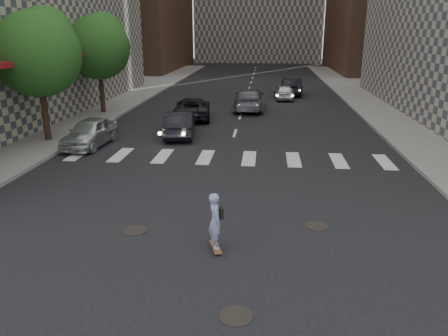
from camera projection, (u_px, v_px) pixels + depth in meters
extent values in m
plane|color=black|center=(197.00, 254.00, 11.38)|extent=(160.00, 160.00, 0.00)
cube|color=gray|center=(42.00, 109.00, 31.65)|extent=(13.00, 80.00, 0.15)
cube|color=black|center=(1.00, 107.00, 21.28)|extent=(0.30, 14.00, 4.00)
cube|color=maroon|center=(10.00, 63.00, 20.57)|extent=(1.60, 14.00, 0.25)
cube|color=black|center=(446.00, 101.00, 23.05)|extent=(0.30, 18.00, 4.00)
cylinder|color=#382619|center=(45.00, 113.00, 22.21)|extent=(0.32, 0.32, 2.80)
sphere|color=#1D4416|center=(38.00, 54.00, 21.33)|extent=(4.20, 4.20, 4.20)
sphere|color=#1D4416|center=(45.00, 35.00, 21.61)|extent=(2.80, 2.80, 2.80)
cylinder|color=#382619|center=(102.00, 92.00, 29.80)|extent=(0.32, 0.32, 2.80)
sphere|color=#1D4416|center=(98.00, 48.00, 28.92)|extent=(4.20, 4.20, 4.20)
sphere|color=#1D4416|center=(103.00, 33.00, 29.20)|extent=(2.80, 2.80, 2.80)
cylinder|color=black|center=(236.00, 316.00, 8.90)|extent=(0.70, 0.70, 0.02)
cylinder|color=black|center=(135.00, 230.00, 12.70)|extent=(0.70, 0.70, 0.02)
cylinder|color=black|center=(317.00, 226.00, 12.98)|extent=(0.70, 0.70, 0.02)
cube|color=brown|center=(216.00, 247.00, 11.59)|extent=(0.43, 0.83, 0.02)
cylinder|color=green|center=(215.00, 254.00, 11.33)|extent=(0.04, 0.06, 0.05)
cylinder|color=green|center=(220.00, 253.00, 11.35)|extent=(0.04, 0.06, 0.05)
cylinder|color=green|center=(211.00, 244.00, 11.86)|extent=(0.04, 0.06, 0.05)
cylinder|color=green|center=(216.00, 243.00, 11.89)|extent=(0.04, 0.06, 0.05)
imported|color=#8492C0|center=(215.00, 220.00, 11.36)|extent=(0.51, 0.64, 1.52)
cube|color=black|center=(221.00, 213.00, 11.38)|extent=(0.16, 0.27, 0.29)
imported|color=silver|center=(90.00, 132.00, 21.74)|extent=(1.92, 4.21, 1.40)
imported|color=black|center=(180.00, 124.00, 23.77)|extent=(2.00, 4.40, 1.40)
imported|color=slate|center=(249.00, 99.00, 31.57)|extent=(2.20, 5.36, 1.55)
imported|color=black|center=(192.00, 108.00, 28.53)|extent=(2.87, 5.15, 1.36)
imported|color=silver|center=(284.00, 92.00, 36.33)|extent=(1.68, 3.80, 1.27)
imported|color=black|center=(291.00, 86.00, 38.99)|extent=(1.70, 4.66, 1.52)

